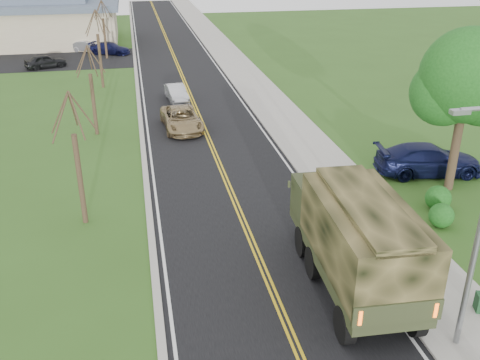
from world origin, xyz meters
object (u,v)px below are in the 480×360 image
object	(u,v)px
military_truck	(356,235)
suv_champagne	(181,119)
sedan_silver	(176,93)
pickup_navy	(428,160)

from	to	relation	value
military_truck	suv_champagne	distance (m)	19.48
suv_champagne	sedan_silver	world-z (taller)	suv_champagne
sedan_silver	pickup_navy	xyz separation A→B (m)	(12.07, -16.69, 0.20)
suv_champagne	pickup_navy	bearing A→B (deg)	-42.80
military_truck	suv_champagne	size ratio (longest dim) A/B	1.56
sedan_silver	suv_champagne	bearing A→B (deg)	-98.73
pickup_navy	sedan_silver	bearing A→B (deg)	43.31
military_truck	suv_champagne	xyz separation A→B (m)	(-4.34, 18.93, -1.53)
military_truck	suv_champagne	bearing A→B (deg)	105.41
sedan_silver	pickup_navy	bearing A→B (deg)	-60.69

